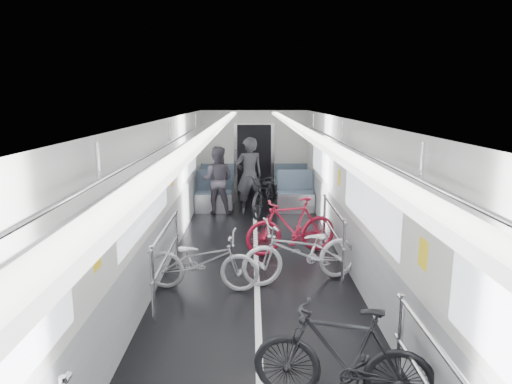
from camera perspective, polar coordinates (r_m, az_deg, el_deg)
The scene contains 8 objects.
car_shell at distance 7.85m, azimuth 0.00°, elevation -0.14°, with size 3.02×14.01×2.41m.
bike_left_far at distance 6.67m, azimuth -6.76°, elevation -8.54°, with size 0.58×1.65×0.87m, color #9E9EA2.
bike_right_near at distance 4.36m, azimuth 10.73°, elevation -19.55°, with size 0.45×1.61×0.97m, color black.
bike_right_mid at distance 6.90m, azimuth 5.71°, elevation -7.39°, with size 0.64×1.84×0.97m, color silver.
bike_right_far at distance 8.11m, azimuth 4.45°, elevation -4.28°, with size 0.48×1.69×1.01m, color maroon.
bike_aisle at distance 10.94m, azimuth 1.11°, elevation -0.16°, with size 0.65×1.87×0.98m, color black.
person_standing at distance 10.85m, azimuth -0.88°, elevation 2.04°, with size 0.67×0.44×1.84m, color black.
person_seated at distance 10.94m, azimuth -4.89°, elevation 1.49°, with size 0.79×0.61×1.62m, color #322E36.
Camera 1 is at (-0.08, -5.90, 2.73)m, focal length 32.00 mm.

